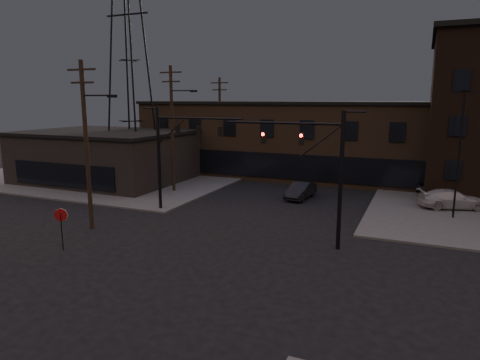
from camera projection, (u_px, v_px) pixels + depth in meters
name	position (u px, v px, depth m)	size (l,w,h in m)	color
ground	(202.00, 259.00, 23.33)	(140.00, 140.00, 0.00)	black
sidewalk_nw	(128.00, 170.00, 51.70)	(30.00, 30.00, 0.15)	#474744
building_row	(320.00, 140.00, 47.86)	(40.00, 12.00, 8.00)	#493626
building_left	(106.00, 157.00, 45.05)	(16.00, 12.00, 5.00)	black
traffic_signal_near	(321.00, 164.00, 24.39)	(7.12, 0.24, 8.00)	black
traffic_signal_far	(173.00, 147.00, 32.22)	(7.12, 0.24, 8.00)	black
stop_sign	(61.00, 219.00, 24.29)	(0.72, 0.33, 2.48)	black
utility_pole_near	(87.00, 141.00, 27.69)	(3.70, 0.28, 11.00)	black
utility_pole_mid	(173.00, 126.00, 38.87)	(3.70, 0.28, 11.50)	black
utility_pole_far	(220.00, 123.00, 50.17)	(2.20, 0.28, 11.00)	black
transmission_tower	(129.00, 60.00, 44.21)	(7.00, 7.00, 25.00)	black
lot_light_a	(460.00, 143.00, 29.90)	(1.50, 0.28, 9.14)	black
parked_car_lot_a	(442.00, 190.00, 37.04)	(1.61, 3.99, 1.36)	black
parked_car_lot_b	(452.00, 199.00, 33.38)	(2.04, 5.02, 1.46)	#B1B1B4
car_crossing	(301.00, 190.00, 37.35)	(1.50, 4.31, 1.42)	black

